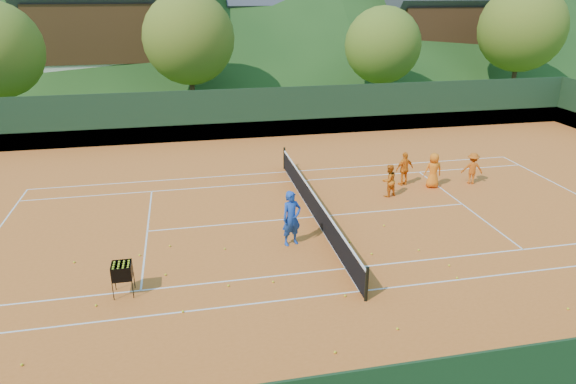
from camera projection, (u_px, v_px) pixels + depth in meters
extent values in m
plane|color=#294D18|center=(314.00, 217.00, 20.27)|extent=(400.00, 400.00, 0.00)
cube|color=#C95F20|center=(314.00, 217.00, 20.26)|extent=(40.00, 24.00, 0.02)
imported|color=#1A44AE|center=(292.00, 218.00, 17.75)|extent=(0.83, 0.67, 1.98)
imported|color=orange|center=(389.00, 180.00, 22.04)|extent=(0.85, 0.75, 1.44)
imported|color=orange|center=(404.00, 169.00, 23.29)|extent=(0.98, 0.59, 1.56)
imported|color=orange|center=(433.00, 170.00, 23.02)|extent=(0.83, 0.59, 1.60)
imported|color=#CA5611|center=(472.00, 168.00, 23.49)|extent=(1.07, 0.82, 1.47)
sphere|color=yellow|center=(328.00, 233.00, 18.82)|extent=(0.07, 0.07, 0.07)
sphere|color=yellow|center=(457.00, 278.00, 15.91)|extent=(0.07, 0.07, 0.07)
sphere|color=yellow|center=(228.00, 286.00, 15.50)|extent=(0.07, 0.07, 0.07)
sphere|color=yellow|center=(96.00, 305.00, 14.53)|extent=(0.07, 0.07, 0.07)
sphere|color=yellow|center=(273.00, 282.00, 15.70)|extent=(0.07, 0.07, 0.07)
sphere|color=yellow|center=(170.00, 246.00, 17.89)|extent=(0.07, 0.07, 0.07)
sphere|color=yellow|center=(372.00, 254.00, 17.36)|extent=(0.07, 0.07, 0.07)
sphere|color=yellow|center=(552.00, 357.00, 12.49)|extent=(0.07, 0.07, 0.07)
sphere|color=yellow|center=(335.00, 352.00, 12.65)|extent=(0.07, 0.07, 0.07)
sphere|color=yellow|center=(384.00, 225.00, 19.44)|extent=(0.07, 0.07, 0.07)
sphere|color=yellow|center=(225.00, 249.00, 17.70)|extent=(0.07, 0.07, 0.07)
sphere|color=yellow|center=(568.00, 309.00, 14.37)|extent=(0.07, 0.07, 0.07)
sphere|color=yellow|center=(345.00, 296.00, 14.98)|extent=(0.07, 0.07, 0.07)
sphere|color=yellow|center=(166.00, 275.00, 16.09)|extent=(0.07, 0.07, 0.07)
sphere|color=yellow|center=(22.00, 365.00, 12.23)|extent=(0.07, 0.07, 0.07)
sphere|color=yellow|center=(449.00, 265.00, 16.63)|extent=(0.07, 0.07, 0.07)
sphere|color=yellow|center=(350.00, 242.00, 18.19)|extent=(0.07, 0.07, 0.07)
sphere|color=yellow|center=(354.00, 260.00, 16.96)|extent=(0.07, 0.07, 0.07)
sphere|color=yellow|center=(397.00, 329.00, 13.53)|extent=(0.07, 0.07, 0.07)
sphere|color=yellow|center=(183.00, 311.00, 14.25)|extent=(0.07, 0.07, 0.07)
sphere|color=yellow|center=(140.00, 255.00, 17.27)|extent=(0.07, 0.07, 0.07)
sphere|color=yellow|center=(74.00, 262.00, 16.83)|extent=(0.07, 0.07, 0.07)
sphere|color=yellow|center=(419.00, 250.00, 17.60)|extent=(0.07, 0.07, 0.07)
cube|color=white|center=(576.00, 194.00, 22.49)|extent=(0.06, 10.97, 0.00)
cube|color=silver|center=(360.00, 291.00, 15.26)|extent=(23.77, 0.06, 0.00)
cube|color=white|center=(286.00, 172.00, 25.25)|extent=(23.77, 0.06, 0.00)
cube|color=white|center=(346.00, 268.00, 16.51)|extent=(23.77, 0.06, 0.00)
cube|color=white|center=(292.00, 181.00, 24.00)|extent=(23.77, 0.06, 0.00)
cube|color=silver|center=(147.00, 231.00, 19.05)|extent=(0.06, 8.23, 0.00)
cube|color=silver|center=(462.00, 204.00, 21.46)|extent=(0.06, 8.23, 0.00)
cube|color=white|center=(314.00, 217.00, 20.26)|extent=(12.80, 0.06, 0.00)
cube|color=silver|center=(314.00, 217.00, 20.26)|extent=(0.06, 10.97, 0.00)
cube|color=black|center=(314.00, 206.00, 20.09)|extent=(0.03, 11.97, 0.90)
cube|color=white|center=(315.00, 195.00, 19.92)|extent=(0.05, 11.97, 0.06)
cylinder|color=black|center=(367.00, 284.00, 14.61)|extent=(0.10, 0.10, 1.10)
cylinder|color=black|center=(284.00, 158.00, 25.51)|extent=(0.10, 0.10, 1.10)
cube|color=black|center=(265.00, 113.00, 30.63)|extent=(40.00, 0.05, 3.00)
cube|color=#185725|center=(265.00, 129.00, 31.00)|extent=(40.40, 0.05, 1.00)
cylinder|color=black|center=(113.00, 292.00, 14.74)|extent=(0.02, 0.02, 0.55)
cylinder|color=black|center=(133.00, 290.00, 14.85)|extent=(0.02, 0.02, 0.55)
cylinder|color=black|center=(115.00, 282.00, 15.24)|extent=(0.02, 0.02, 0.55)
cylinder|color=black|center=(134.00, 280.00, 15.35)|extent=(0.02, 0.02, 0.55)
cube|color=black|center=(123.00, 278.00, 14.94)|extent=(0.55, 0.55, 0.02)
cube|color=black|center=(121.00, 276.00, 14.61)|extent=(0.55, 0.02, 0.45)
cube|color=black|center=(123.00, 266.00, 15.11)|extent=(0.55, 0.02, 0.45)
cube|color=black|center=(112.00, 272.00, 14.81)|extent=(0.02, 0.55, 0.45)
cube|color=black|center=(132.00, 270.00, 14.91)|extent=(0.02, 0.55, 0.45)
sphere|color=#CCE526|center=(113.00, 269.00, 14.57)|extent=(0.07, 0.07, 0.07)
sphere|color=#CCE526|center=(113.00, 267.00, 14.69)|extent=(0.07, 0.07, 0.07)
sphere|color=#CCE526|center=(114.00, 265.00, 14.81)|extent=(0.07, 0.07, 0.07)
sphere|color=#CCE526|center=(114.00, 262.00, 14.94)|extent=(0.07, 0.07, 0.07)
sphere|color=#CCE526|center=(118.00, 269.00, 14.59)|extent=(0.07, 0.07, 0.07)
sphere|color=#CCE526|center=(118.00, 266.00, 14.72)|extent=(0.07, 0.07, 0.07)
sphere|color=#CCE526|center=(119.00, 264.00, 14.84)|extent=(0.07, 0.07, 0.07)
sphere|color=#CCE526|center=(119.00, 262.00, 14.96)|extent=(0.07, 0.07, 0.07)
sphere|color=#CCE526|center=(123.00, 268.00, 14.62)|extent=(0.07, 0.07, 0.07)
sphere|color=#CCE526|center=(123.00, 266.00, 14.74)|extent=(0.07, 0.07, 0.07)
sphere|color=#CCE526|center=(124.00, 264.00, 14.87)|extent=(0.07, 0.07, 0.07)
sphere|color=#CCE526|center=(124.00, 261.00, 14.99)|extent=(0.07, 0.07, 0.07)
sphere|color=#CCE526|center=(128.00, 268.00, 14.64)|extent=(0.07, 0.07, 0.07)
sphere|color=#CCE526|center=(128.00, 265.00, 14.77)|extent=(0.07, 0.07, 0.07)
sphere|color=#CCE526|center=(129.00, 263.00, 14.89)|extent=(0.07, 0.07, 0.07)
sphere|color=#CCE526|center=(129.00, 261.00, 15.02)|extent=(0.07, 0.07, 0.07)
cube|color=beige|center=(120.00, 74.00, 45.17)|extent=(12.00, 9.00, 2.88)
cube|color=#3A2210|center=(115.00, 30.00, 43.81)|extent=(12.24, 9.18, 4.48)
cube|color=beige|center=(288.00, 65.00, 51.89)|extent=(11.00, 8.00, 2.52)
cube|color=#341E0E|center=(288.00, 32.00, 50.70)|extent=(11.22, 8.16, 3.92)
cube|color=#3E3E45|center=(288.00, 4.00, 49.76)|extent=(12.65, 8.82, 8.82)
cube|color=beige|center=(434.00, 66.00, 50.85)|extent=(10.00, 8.00, 2.70)
cube|color=#3C2010|center=(438.00, 29.00, 49.58)|extent=(10.20, 8.16, 4.20)
cylinder|color=#3E2619|center=(6.00, 106.00, 33.15)|extent=(0.36, 0.36, 2.70)
cylinder|color=#3D2518|center=(193.00, 92.00, 37.19)|extent=(0.36, 0.36, 2.88)
sphere|color=#4E6B1C|center=(189.00, 38.00, 35.81)|extent=(6.40, 6.40, 6.40)
cylinder|color=#3C2718|center=(380.00, 90.00, 38.98)|extent=(0.36, 0.36, 2.52)
sphere|color=#446A1C|center=(383.00, 45.00, 37.77)|extent=(5.60, 5.60, 5.60)
cylinder|color=#3D2618|center=(514.00, 79.00, 42.05)|extent=(0.36, 0.36, 3.06)
sphere|color=#4C6B1C|center=(522.00, 28.00, 40.58)|extent=(6.80, 6.80, 6.80)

